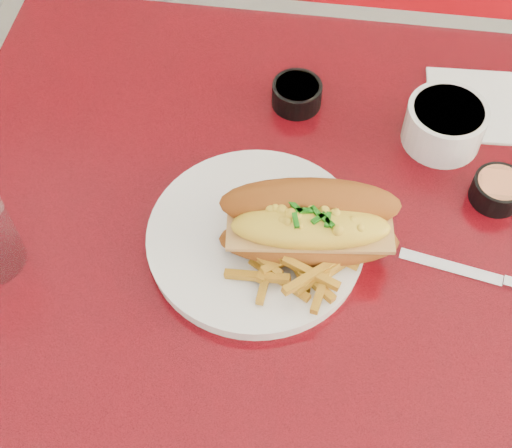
# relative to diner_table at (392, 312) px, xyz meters

# --- Properties ---
(diner_table) EXTENTS (1.23, 0.83, 0.77)m
(diner_table) POSITION_rel_diner_table_xyz_m (0.00, 0.00, 0.00)
(diner_table) COLOR #B70B19
(diner_table) RESTS_ON ground
(booth_bench_far) EXTENTS (1.20, 0.51, 0.90)m
(booth_bench_far) POSITION_rel_diner_table_xyz_m (0.00, 0.81, -0.32)
(booth_bench_far) COLOR maroon
(booth_bench_far) RESTS_ON ground
(dinner_plate) EXTENTS (0.31, 0.31, 0.02)m
(dinner_plate) POSITION_rel_diner_table_xyz_m (-0.18, -0.02, 0.17)
(dinner_plate) COLOR white
(dinner_plate) RESTS_ON diner_table
(mac_hoagie) EXTENTS (0.21, 0.12, 0.09)m
(mac_hoagie) POSITION_rel_diner_table_xyz_m (-0.12, -0.02, 0.22)
(mac_hoagie) COLOR #9C5019
(mac_hoagie) RESTS_ON dinner_plate
(fries_pile) EXTENTS (0.12, 0.11, 0.03)m
(fries_pile) POSITION_rel_diner_table_xyz_m (-0.13, -0.05, 0.19)
(fries_pile) COLOR gold
(fries_pile) RESTS_ON dinner_plate
(fork) EXTENTS (0.02, 0.16, 0.00)m
(fork) POSITION_rel_diner_table_xyz_m (-0.12, -0.00, 0.18)
(fork) COLOR silver
(fork) RESTS_ON dinner_plate
(gravy_ramekin) EXTENTS (0.13, 0.13, 0.06)m
(gravy_ramekin) POSITION_rel_diner_table_xyz_m (0.03, 0.17, 0.19)
(gravy_ramekin) COLOR white
(gravy_ramekin) RESTS_ON diner_table
(sauce_cup_left) EXTENTS (0.08, 0.08, 0.03)m
(sauce_cup_left) POSITION_rel_diner_table_xyz_m (-0.16, 0.21, 0.18)
(sauce_cup_left) COLOR black
(sauce_cup_left) RESTS_ON diner_table
(sauce_cup_right) EXTENTS (0.08, 0.08, 0.03)m
(sauce_cup_right) POSITION_rel_diner_table_xyz_m (0.09, 0.09, 0.18)
(sauce_cup_right) COLOR black
(sauce_cup_right) RESTS_ON diner_table
(knife) EXTENTS (0.18, 0.05, 0.01)m
(knife) POSITION_rel_diner_table_xyz_m (0.09, -0.03, 0.16)
(knife) COLOR silver
(knife) RESTS_ON diner_table
(paper_napkin) EXTENTS (0.14, 0.14, 0.00)m
(paper_napkin) POSITION_rel_diner_table_xyz_m (0.08, 0.24, 0.16)
(paper_napkin) COLOR white
(paper_napkin) RESTS_ON diner_table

